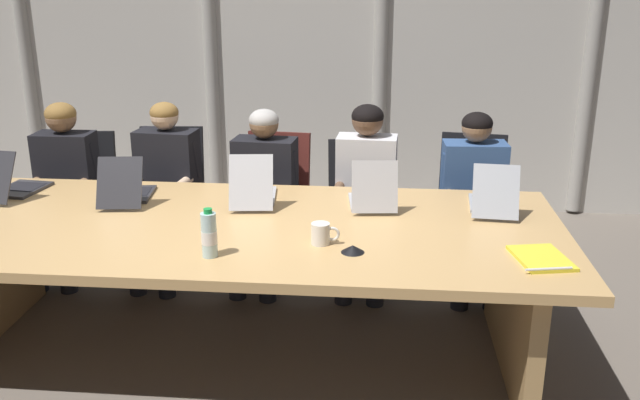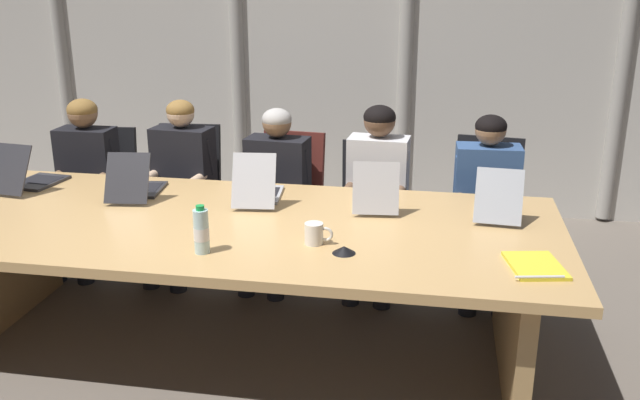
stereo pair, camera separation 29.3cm
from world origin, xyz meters
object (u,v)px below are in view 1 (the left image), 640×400
Objects in this scene: water_bottle_primary at (209,235)px; person_left_end at (62,180)px; office_chair_left_mid at (171,219)px; person_right_end at (475,193)px; laptop_left_mid at (127,191)px; person_center at (262,187)px; laptop_center at (254,192)px; person_left_mid at (164,182)px; conference_mic_left_side at (353,249)px; laptop_right_mid at (372,197)px; laptop_right_end at (493,200)px; office_chair_right_mid at (363,227)px; laptop_left_end at (12,185)px; office_chair_left_end at (83,218)px; spiral_notepad at (541,258)px; office_chair_right_end at (468,228)px; person_right_mid at (365,186)px; coffee_mug_near at (321,234)px; office_chair_center at (274,223)px.

person_left_end is at bearing 134.39° from water_bottle_primary.
person_right_end reaches higher than office_chair_left_mid.
laptop_left_mid is 2.08× the size of water_bottle_primary.
person_left_end reaches higher than person_center.
laptop_left_mid is at bearing 86.33° from laptop_center.
conference_mic_left_side is (1.30, -1.27, 0.10)m from person_left_mid.
laptop_right_mid is (1.39, 0.00, 0.00)m from laptop_left_mid.
person_center reaches higher than laptop_right_end.
office_chair_right_mid is 1.74m from water_bottle_primary.
laptop_left_end is 0.59m from person_left_end.
office_chair_left_end reaches higher than spiral_notepad.
laptop_center is at bearing 55.12° from office_chair_left_end.
laptop_center is 0.49× the size of office_chair_right_end.
office_chair_right_end is (-0.02, 0.75, -0.45)m from laptop_right_end.
laptop_right_end is 0.94m from person_right_mid.
person_left_mid reaches higher than coffee_mug_near.
person_center reaches higher than laptop_right_mid.
laptop_left_mid is at bearing -62.22° from person_right_mid.
person_center is at bearing -10.67° from office_chair_center.
office_chair_left_end is 1.36m from person_center.
coffee_mug_near is (1.87, -0.61, -0.00)m from laptop_left_end.
laptop_right_mid is 0.41× the size of office_chair_center.
person_left_mid reaches higher than office_chair_center.
person_left_mid is at bearing -93.35° from office_chair_right_mid.
laptop_left_end reaches higher than spiral_notepad.
office_chair_left_mid is 4.24× the size of water_bottle_primary.
laptop_right_mid is 0.42× the size of office_chair_left_end.
conference_mic_left_side is at bearing -146.03° from laptop_center.
laptop_left_end is 2.12m from person_right_mid.
person_left_end reaches higher than coffee_mug_near.
person_left_mid is (0.72, 0.57, -0.14)m from laptop_left_end.
water_bottle_primary is 0.53m from coffee_mug_near.
conference_mic_left_side is (0.65, -1.27, 0.11)m from person_center.
laptop_left_end is at bearing 83.17° from laptop_right_mid.
person_right_end is (2.68, -0.16, 0.31)m from office_chair_left_end.
office_chair_center is at bearing 123.68° from spiral_notepad.
office_chair_left_end is 2.29m from coffee_mug_near.
conference_mic_left_side is (-0.71, -1.43, 0.41)m from office_chair_right_end.
spiral_notepad is (1.45, -1.45, 0.40)m from office_chair_center.
coffee_mug_near is 0.18m from conference_mic_left_side.
office_chair_right_end is 0.34m from person_right_end.
office_chair_left_end is at bearing -82.03° from office_chair_right_end.
person_center is 1.00× the size of person_right_end.
office_chair_left_end is (0.06, 0.73, -0.46)m from laptop_left_end.
water_bottle_primary is 0.66m from conference_mic_left_side.
laptop_left_end is 1.10m from office_chair_left_mid.
person_right_end is 10.57× the size of conference_mic_left_side.
laptop_right_end is at bearing 33.58° from coffee_mug_near.
laptop_right_mid is at bearing 56.87° from office_chair_left_mid.
person_right_end is (2.04, -0.16, 0.30)m from office_chair_left_mid.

